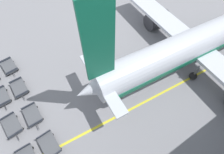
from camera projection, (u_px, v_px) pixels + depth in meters
The scene contains 9 objects.
ground_plane at pixel (93, 13), 33.22m from camera, with size 500.00×500.00×0.00m, color gray.
airplane at pixel (201, 41), 23.73m from camera, with size 32.27×36.98×14.12m.
baggage_dolly_row_near_col_b at pixel (1, 97), 22.10m from camera, with size 3.47×1.86×0.92m.
baggage_dolly_row_near_col_c at pixel (12, 126), 19.96m from camera, with size 3.50×1.96×0.92m.
baggage_dolly_row_mid_a_col_a at pixel (9, 67), 24.98m from camera, with size 3.51×1.98×0.92m.
baggage_dolly_row_mid_a_col_b at pixel (19, 88), 22.89m from camera, with size 3.47×1.85×0.92m.
baggage_dolly_row_mid_a_col_c at pixel (33, 115), 20.69m from camera, with size 3.46×1.82×0.92m.
baggage_dolly_row_mid_a_col_d at pixel (49, 145), 18.71m from camera, with size 3.48×1.89×0.92m.
stand_guidance_stripe at pixel (164, 92), 23.12m from camera, with size 3.18×39.44×0.01m.
Camera 1 is at (26.47, -12.93, 19.97)m, focal length 28.00 mm.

